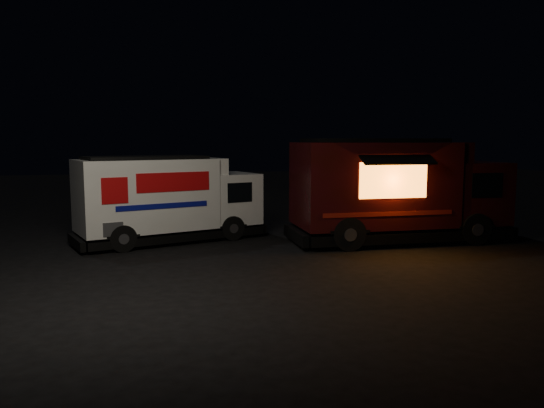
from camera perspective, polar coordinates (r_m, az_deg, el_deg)
The scene contains 3 objects.
ground at distance 14.39m, azimuth -4.47°, elevation -6.07°, with size 80.00×80.00×0.00m, color black.
white_truck at distance 17.24m, azimuth -10.82°, elevation 0.58°, with size 6.04×2.06×2.74m, color white, non-canonical shape.
red_truck at distance 17.40m, azimuth 13.54°, elevation 1.46°, with size 7.03×2.59×3.27m, color #34090F, non-canonical shape.
Camera 1 is at (-2.56, -13.79, 3.21)m, focal length 35.00 mm.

